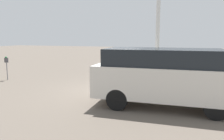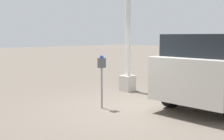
{
  "view_description": "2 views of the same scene",
  "coord_description": "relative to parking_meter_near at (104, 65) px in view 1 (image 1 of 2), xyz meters",
  "views": [
    {
      "loc": [
        3.12,
        -9.01,
        2.4
      ],
      "look_at": [
        -0.0,
        0.44,
        0.87
      ],
      "focal_mm": 35.0,
      "sensor_mm": 36.0,
      "label": 1
    },
    {
      "loc": [
        -5.35,
        -5.03,
        1.95
      ],
      "look_at": [
        -0.4,
        0.14,
        1.08
      ],
      "focal_mm": 45.0,
      "sensor_mm": 36.0,
      "label": 2
    }
  ],
  "objects": [
    {
      "name": "ground_plane",
      "position": [
        0.41,
        -0.52,
        -1.06
      ],
      "size": [
        80.0,
        80.0,
        0.0
      ],
      "primitive_type": "plane",
      "color": "#60564C"
    },
    {
      "name": "parking_meter_near",
      "position": [
        0.0,
        0.0,
        0.0
      ],
      "size": [
        0.22,
        0.14,
        1.44
      ],
      "rotation": [
        0.0,
        0.0,
        -0.16
      ],
      "color": "gray",
      "rests_on": "ground"
    },
    {
      "name": "parking_meter_far",
      "position": [
        -5.77,
        -0.0,
        -0.1
      ],
      "size": [
        0.22,
        0.14,
        1.31
      ],
      "rotation": [
        0.0,
        0.0,
        -0.16
      ],
      "color": "gray",
      "rests_on": "ground"
    },
    {
      "name": "lamp_post",
      "position": [
        2.29,
        1.2,
        1.19
      ],
      "size": [
        0.44,
        0.44,
        6.1
      ],
      "color": "beige",
      "rests_on": "ground"
    },
    {
      "name": "parked_van",
      "position": [
        2.95,
        -2.02,
        0.03
      ],
      "size": [
        4.84,
        2.08,
        1.99
      ],
      "rotation": [
        0.0,
        0.0,
        0.03
      ],
      "color": "beige",
      "rests_on": "ground"
    }
  ]
}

